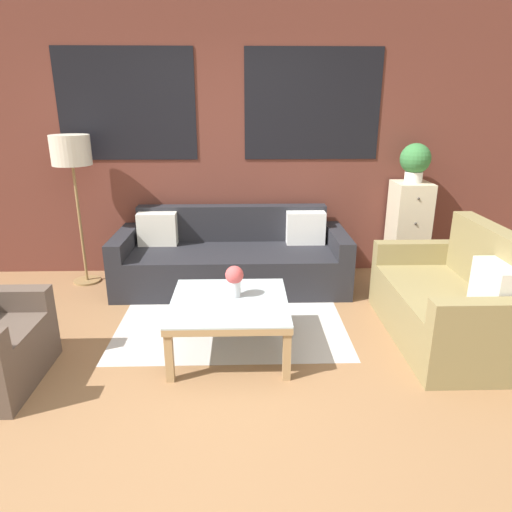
{
  "coord_description": "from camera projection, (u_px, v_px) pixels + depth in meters",
  "views": [
    {
      "loc": [
        0.23,
        -2.52,
        1.83
      ],
      "look_at": [
        0.34,
        1.25,
        0.55
      ],
      "focal_mm": 32.0,
      "sensor_mm": 36.0,
      "label": 1
    }
  ],
  "objects": [
    {
      "name": "potted_plant",
      "position": [
        415.0,
        161.0,
        4.66
      ],
      "size": [
        0.31,
        0.31,
        0.4
      ],
      "color": "silver",
      "rests_on": "drawer_cabinet"
    },
    {
      "name": "coffee_table",
      "position": [
        229.0,
        308.0,
        3.43
      ],
      "size": [
        0.87,
        0.87,
        0.42
      ],
      "color": "silver",
      "rests_on": "ground_plane"
    },
    {
      "name": "couch_dark",
      "position": [
        232.0,
        260.0,
        4.73
      ],
      "size": [
        2.33,
        0.88,
        0.78
      ],
      "color": "#232328",
      "rests_on": "ground_plane"
    },
    {
      "name": "wall_back_brick",
      "position": [
        221.0,
        144.0,
        4.82
      ],
      "size": [
        8.4,
        0.09,
        2.8
      ],
      "color": "brown",
      "rests_on": "ground_plane"
    },
    {
      "name": "drawer_cabinet",
      "position": [
        407.0,
        230.0,
        4.9
      ],
      "size": [
        0.37,
        0.42,
        1.04
      ],
      "color": "beige",
      "rests_on": "ground_plane"
    },
    {
      "name": "ground_plane",
      "position": [
        210.0,
        398.0,
        2.96
      ],
      "size": [
        16.0,
        16.0,
        0.0
      ],
      "primitive_type": "plane",
      "color": "#8E6642"
    },
    {
      "name": "floor_lamp",
      "position": [
        72.0,
        157.0,
        4.47
      ],
      "size": [
        0.38,
        0.38,
        1.53
      ],
      "color": "olive",
      "rests_on": "ground_plane"
    },
    {
      "name": "flower_vase",
      "position": [
        234.0,
        279.0,
        3.44
      ],
      "size": [
        0.14,
        0.14,
        0.25
      ],
      "color": "silver",
      "rests_on": "coffee_table"
    },
    {
      "name": "rug",
      "position": [
        232.0,
        316.0,
        4.11
      ],
      "size": [
        1.94,
        1.63,
        0.0
      ],
      "color": "#BCB7B2",
      "rests_on": "ground_plane"
    },
    {
      "name": "settee_vintage",
      "position": [
        452.0,
        303.0,
        3.62
      ],
      "size": [
        0.8,
        1.44,
        0.92
      ],
      "color": "olive",
      "rests_on": "ground_plane"
    }
  ]
}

